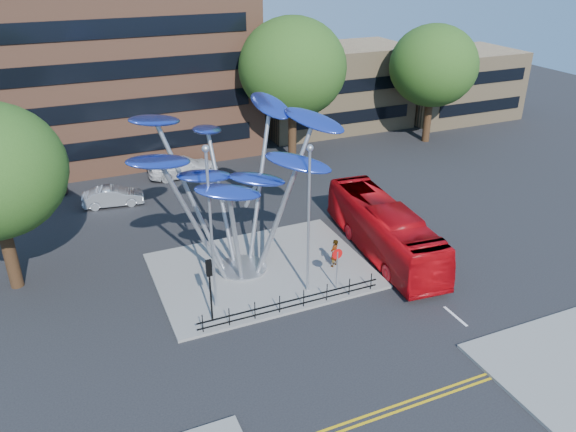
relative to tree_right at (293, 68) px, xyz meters
name	(u,v)px	position (x,y,z in m)	size (l,w,h in m)	color
ground	(324,325)	(-8.00, -22.00, -8.04)	(120.00, 120.00, 0.00)	black
traffic_island	(262,270)	(-9.00, -16.00, -7.96)	(12.00, 9.00, 0.15)	slate
double_yellow_near	(390,408)	(-8.00, -28.00, -8.03)	(40.00, 0.12, 0.01)	gold
double_yellow_far	(394,413)	(-8.00, -28.30, -8.03)	(40.00, 0.12, 0.01)	gold
low_building_near	(333,87)	(8.00, 8.00, -4.04)	(15.00, 8.00, 8.00)	#A1855E
low_building_far	(457,84)	(22.00, 6.00, -4.54)	(12.00, 8.00, 7.00)	#A1855E
tree_right	(293,68)	(0.00, 0.00, 0.00)	(8.80, 8.80, 12.11)	black
tree_far	(434,66)	(14.00, 0.00, -0.93)	(8.00, 8.00, 10.81)	black
leaf_sculpture	(236,158)	(-10.07, -15.32, -1.16)	(12.72, 9.54, 9.51)	#9EA0A5
street_lamp_left	(210,216)	(-12.50, -18.50, -2.68)	(0.36, 0.36, 8.80)	#9EA0A5
street_lamp_right	(309,208)	(-7.50, -19.00, -2.94)	(0.36, 0.36, 8.30)	#9EA0A5
traffic_light_island	(210,277)	(-13.00, -19.50, -5.42)	(0.28, 0.18, 3.42)	black
no_entry_sign_island	(337,262)	(-6.00, -19.48, -6.22)	(0.60, 0.10, 2.45)	#9EA0A5
pedestrian_railing_front	(292,303)	(-9.00, -20.30, -7.48)	(10.00, 0.06, 1.00)	black
red_bus	(384,229)	(-1.40, -16.84, -6.45)	(2.67, 11.41, 3.18)	#B4080F
pedestrian	(334,253)	(-5.00, -17.32, -7.03)	(0.63, 0.41, 1.72)	gray
parked_car_left	(40,188)	(-20.36, 0.58, -7.37)	(1.57, 3.90, 1.33)	#393B40
parked_car_mid	(113,196)	(-15.56, -3.20, -7.33)	(1.49, 4.27, 1.41)	#B2B6BA
parked_car_right	(183,167)	(-9.53, 0.35, -7.22)	(2.28, 5.60, 1.63)	silver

